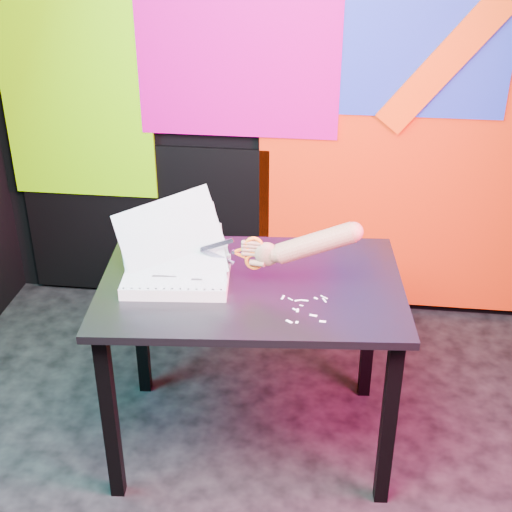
# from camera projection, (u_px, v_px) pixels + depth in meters

# --- Properties ---
(room) EXTENTS (3.01, 3.01, 2.71)m
(room) POSITION_uv_depth(u_px,v_px,m) (251.00, 169.00, 1.96)
(room) COLOR black
(room) RESTS_ON ground
(backdrop) EXTENTS (2.88, 0.05, 2.08)m
(backdrop) POSITION_uv_depth(u_px,v_px,m) (303.00, 136.00, 3.42)
(backdrop) COLOR red
(backdrop) RESTS_ON ground
(work_table) EXTENTS (1.17, 0.84, 0.75)m
(work_table) POSITION_uv_depth(u_px,v_px,m) (251.00, 305.00, 2.65)
(work_table) COLOR black
(work_table) RESTS_ON ground
(printout_stack) EXTENTS (0.45, 0.31, 0.36)m
(printout_stack) POSITION_uv_depth(u_px,v_px,m) (177.00, 274.00, 2.59)
(printout_stack) COLOR silver
(printout_stack) RESTS_ON work_table
(scissors) EXTENTS (0.23, 0.02, 0.13)m
(scissors) POSITION_uv_depth(u_px,v_px,m) (250.00, 253.00, 2.52)
(scissors) COLOR #A1A3BF
(scissors) RESTS_ON printout_stack
(hand_forearm) EXTENTS (0.41, 0.08, 0.19)m
(hand_forearm) POSITION_uv_depth(u_px,v_px,m) (307.00, 245.00, 2.47)
(hand_forearm) COLOR #A47358
(hand_forearm) RESTS_ON work_table
(paper_clippings) EXTENTS (0.16, 0.19, 0.00)m
(paper_clippings) POSITION_uv_depth(u_px,v_px,m) (305.00, 308.00, 2.45)
(paper_clippings) COLOR white
(paper_clippings) RESTS_ON work_table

